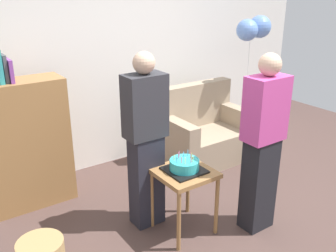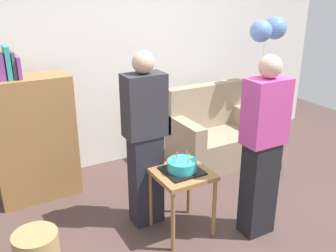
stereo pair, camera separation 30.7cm
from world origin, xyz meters
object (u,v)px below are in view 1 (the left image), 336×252
Objects in this scene: couch at (204,134)px; side_table at (184,180)px; balloon_bunch at (254,28)px; person_holding_cake at (262,144)px; bookshelf at (26,142)px; birthday_cake at (184,166)px; person_blowing_candles at (146,141)px; handbag at (263,163)px.

side_table is at bearing -136.54° from couch.
couch reaches higher than side_table.
balloon_bunch is (1.81, 0.99, 1.11)m from side_table.
side_table is at bearing -3.91° from person_holding_cake.
couch is 1.56m from side_table.
bookshelf is 0.99× the size of person_holding_cake.
couch is at bearing 43.46° from side_table.
person_holding_cake is at bearing -132.61° from balloon_bunch.
bookshelf is at bearing -19.57° from person_holding_cake.
birthday_cake is at bearing -3.91° from person_holding_cake.
person_holding_cake reaches higher than birthday_cake.
side_table is at bearing -51.86° from bookshelf.
bookshelf is (-2.12, 0.21, 0.34)m from couch.
person_blowing_candles is 1.00× the size of person_holding_cake.
handbag is at bearing -117.66° from balloon_bunch.
birthday_cake is (-0.00, -0.00, 0.14)m from side_table.
person_holding_cake reaches higher than bookshelf.
bookshelf reaches higher than birthday_cake.
balloon_bunch is at bearing -3.72° from person_blowing_candles.
person_blowing_candles reaches higher than birthday_cake.
couch is 0.67× the size of person_holding_cake.
birthday_cake is at bearing -136.54° from couch.
bookshelf is 1.62m from side_table.
couch is 0.81m from handbag.
person_holding_cake is (0.59, -0.34, 0.17)m from birthday_cake.
balloon_bunch is at bearing -5.69° from bookshelf.
side_table is 0.34× the size of balloon_bunch.
person_holding_cake is at bearing -29.65° from side_table.
person_blowing_candles is 1.02m from person_holding_cake.
person_holding_cake reaches higher than couch.
balloon_bunch is at bearing 28.63° from birthday_cake.
birthday_cake is 0.20× the size of person_blowing_candles.
bookshelf is 2.67× the size of side_table.
person_holding_cake reaches higher than handbag.
person_blowing_candles reaches higher than handbag.
person_blowing_candles is (0.79, -0.97, 0.16)m from bookshelf.
side_table is 2.34m from balloon_bunch.
couch is at bearing 43.46° from birthday_cake.
balloon_bunch is at bearing -106.86° from person_holding_cake.
side_table is at bearing -165.69° from handbag.
person_blowing_candles and person_holding_cake have the same top height.
balloon_bunch reaches higher than couch.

